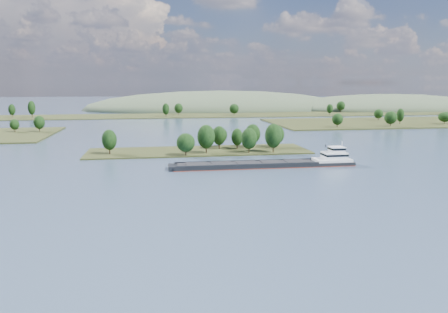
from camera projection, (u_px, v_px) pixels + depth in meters
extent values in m
plane|color=#394D62|center=(219.00, 180.00, 140.70)|extent=(1800.00, 1800.00, 0.00)
cube|color=#282E14|center=(199.00, 152.00, 199.07)|extent=(100.00, 30.00, 1.20)
cylinder|color=black|center=(249.00, 149.00, 191.08)|extent=(0.50, 0.50, 3.61)
ellipsoid|color=black|center=(249.00, 139.00, 190.31)|extent=(7.17, 7.17, 9.29)
cylinder|color=black|center=(219.00, 143.00, 210.60)|extent=(0.50, 0.50, 3.13)
ellipsoid|color=black|center=(219.00, 135.00, 209.94)|extent=(8.05, 8.05, 8.05)
cylinder|color=black|center=(206.00, 148.00, 190.92)|extent=(0.50, 0.50, 4.10)
ellipsoid|color=black|center=(206.00, 137.00, 190.05)|extent=(7.80, 7.80, 10.54)
cylinder|color=black|center=(219.00, 145.00, 203.28)|extent=(0.50, 0.50, 3.52)
ellipsoid|color=black|center=(219.00, 136.00, 202.53)|extent=(6.01, 6.01, 9.06)
cylinder|color=black|center=(186.00, 152.00, 184.70)|extent=(0.50, 0.50, 3.12)
ellipsoid|color=black|center=(186.00, 143.00, 184.04)|extent=(7.83, 7.83, 8.02)
cylinder|color=black|center=(110.00, 150.00, 188.38)|extent=(0.50, 0.50, 3.50)
ellipsoid|color=black|center=(109.00, 140.00, 187.64)|extent=(6.43, 6.43, 9.00)
cylinder|color=black|center=(237.00, 146.00, 202.95)|extent=(0.50, 0.50, 3.17)
ellipsoid|color=black|center=(237.00, 137.00, 202.28)|extent=(5.43, 5.43, 8.15)
cylinder|color=black|center=(277.00, 143.00, 209.05)|extent=(0.50, 0.50, 3.41)
ellipsoid|color=black|center=(277.00, 135.00, 208.33)|extent=(6.88, 6.88, 8.76)
cylinder|color=black|center=(273.00, 148.00, 193.09)|extent=(0.50, 0.50, 4.17)
ellipsoid|color=black|center=(273.00, 136.00, 192.20)|extent=(7.57, 7.57, 10.73)
cylinder|color=black|center=(253.00, 143.00, 209.28)|extent=(0.50, 0.50, 3.60)
ellipsoid|color=black|center=(253.00, 134.00, 208.52)|extent=(7.47, 7.47, 9.26)
cylinder|color=black|center=(40.00, 129.00, 272.89)|extent=(0.50, 0.50, 3.29)
ellipsoid|color=black|center=(39.00, 122.00, 272.20)|extent=(6.81, 6.81, 8.47)
cylinder|color=black|center=(15.00, 130.00, 271.25)|extent=(0.50, 0.50, 2.65)
ellipsoid|color=black|center=(15.00, 124.00, 270.68)|extent=(5.69, 5.69, 6.82)
cylinder|color=black|center=(337.00, 125.00, 300.13)|extent=(0.50, 0.50, 3.14)
ellipsoid|color=black|center=(337.00, 119.00, 299.46)|extent=(7.38, 7.38, 8.08)
cylinder|color=black|center=(444.00, 122.00, 324.33)|extent=(0.50, 0.50, 2.95)
ellipsoid|color=black|center=(445.00, 117.00, 323.71)|extent=(9.62, 9.62, 7.58)
cylinder|color=black|center=(390.00, 124.00, 306.11)|extent=(0.50, 0.50, 3.51)
ellipsoid|color=black|center=(391.00, 118.00, 305.37)|extent=(8.74, 8.74, 9.04)
cylinder|color=black|center=(400.00, 122.00, 322.55)|extent=(0.50, 0.50, 3.82)
ellipsoid|color=black|center=(400.00, 115.00, 321.74)|extent=(5.59, 5.59, 9.81)
cylinder|color=black|center=(378.00, 118.00, 356.38)|extent=(0.50, 0.50, 2.97)
ellipsoid|color=black|center=(379.00, 114.00, 355.75)|extent=(7.44, 7.44, 7.64)
cube|color=#282E14|center=(174.00, 116.00, 413.10)|extent=(900.00, 60.00, 1.20)
cylinder|color=black|center=(12.00, 115.00, 388.38)|extent=(0.50, 0.50, 3.88)
ellipsoid|color=black|center=(12.00, 110.00, 387.55)|extent=(5.95, 5.95, 9.98)
cylinder|color=black|center=(330.00, 113.00, 417.17)|extent=(0.50, 0.50, 3.47)
ellipsoid|color=black|center=(330.00, 109.00, 416.43)|extent=(5.92, 5.92, 8.92)
cylinder|color=black|center=(179.00, 113.00, 417.86)|extent=(0.50, 0.50, 3.68)
ellipsoid|color=black|center=(179.00, 108.00, 417.08)|extent=(8.02, 8.02, 9.45)
cylinder|color=black|center=(341.00, 110.00, 456.31)|extent=(0.50, 0.50, 3.80)
ellipsoid|color=black|center=(341.00, 106.00, 455.50)|extent=(8.86, 8.86, 9.78)
cylinder|color=black|center=(32.00, 115.00, 387.59)|extent=(0.50, 0.50, 4.85)
ellipsoid|color=black|center=(32.00, 108.00, 386.57)|extent=(6.52, 6.52, 12.46)
cylinder|color=black|center=(234.00, 113.00, 411.81)|extent=(0.50, 0.50, 3.62)
ellipsoid|color=black|center=(234.00, 109.00, 411.04)|extent=(9.06, 9.06, 9.32)
cylinder|color=black|center=(166.00, 115.00, 393.53)|extent=(0.50, 0.50, 4.04)
ellipsoid|color=black|center=(166.00, 109.00, 392.67)|extent=(6.20, 6.20, 10.40)
ellipsoid|color=#3D4D34|center=(389.00, 109.00, 522.87)|extent=(260.00, 140.00, 36.00)
ellipsoid|color=#3D4D34|center=(220.00, 109.00, 520.00)|extent=(320.00, 160.00, 44.00)
cube|color=black|center=(265.00, 166.00, 163.31)|extent=(68.41, 8.74, 1.88)
cube|color=maroon|center=(265.00, 167.00, 163.37)|extent=(68.58, 8.91, 0.21)
cube|color=black|center=(245.00, 161.00, 166.11)|extent=(53.00, 0.49, 0.68)
cube|color=black|center=(249.00, 165.00, 157.96)|extent=(53.00, 0.49, 0.68)
cube|color=black|center=(247.00, 163.00, 162.05)|extent=(51.31, 7.83, 0.26)
cube|color=black|center=(197.00, 164.00, 159.05)|extent=(7.71, 7.03, 0.30)
cube|color=black|center=(222.00, 163.00, 160.53)|extent=(7.71, 7.03, 0.30)
cube|color=black|center=(247.00, 163.00, 162.01)|extent=(7.71, 7.03, 0.30)
cube|color=black|center=(271.00, 162.00, 163.49)|extent=(7.71, 7.03, 0.30)
cube|color=black|center=(296.00, 161.00, 164.98)|extent=(7.71, 7.03, 0.30)
cube|color=black|center=(172.00, 167.00, 157.80)|extent=(2.59, 7.70, 1.71)
cylinder|color=black|center=(174.00, 164.00, 157.73)|extent=(0.21, 0.21, 1.88)
cube|color=white|center=(332.00, 160.00, 167.24)|extent=(13.70, 8.24, 1.03)
cube|color=white|center=(334.00, 155.00, 167.09)|extent=(8.57, 6.86, 2.56)
cube|color=black|center=(334.00, 154.00, 167.04)|extent=(8.74, 7.03, 0.77)
cube|color=white|center=(337.00, 150.00, 166.86)|extent=(5.14, 5.14, 1.88)
cube|color=black|center=(337.00, 149.00, 166.80)|extent=(5.31, 5.31, 0.68)
cube|color=white|center=(337.00, 147.00, 166.69)|extent=(5.49, 5.49, 0.17)
cylinder|color=white|center=(342.00, 144.00, 166.85)|extent=(0.17, 0.17, 2.22)
cylinder|color=black|center=(326.00, 146.00, 168.61)|extent=(0.43, 0.43, 1.03)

